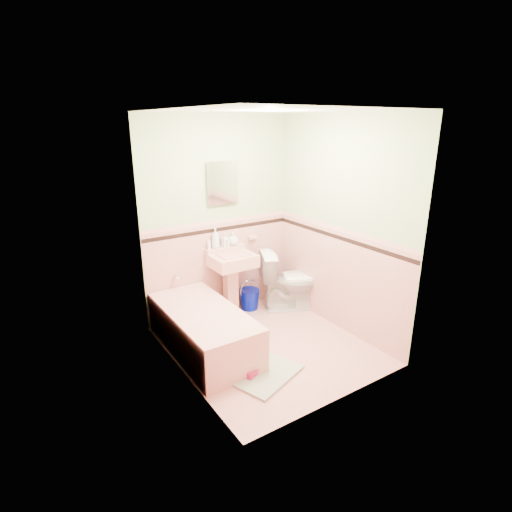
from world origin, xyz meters
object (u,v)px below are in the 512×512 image
medicine_cabinet (222,183)px  soap_bottle_mid (225,240)px  sink (233,286)px  soap_bottle_left (215,238)px  soap_bottle_right (233,239)px  shoe (252,373)px  bathtub (204,331)px  bucket (249,299)px  toilet (290,280)px

medicine_cabinet → soap_bottle_mid: 0.71m
sink → soap_bottle_mid: size_ratio=4.68×
sink → soap_bottle_left: 0.65m
soap_bottle_left → soap_bottle_mid: soap_bottle_left is taller
soap_bottle_right → shoe: (-0.64, -1.45, -0.92)m
shoe → soap_bottle_left: bearing=53.1°
bathtub → soap_bottle_left: size_ratio=5.84×
soap_bottle_mid → shoe: size_ratio=1.17×
soap_bottle_right → bucket: soap_bottle_right is taller
soap_bottle_left → shoe: (-0.38, -1.45, -0.97)m
toilet → shoe: bearing=153.7°
medicine_cabinet → soap_bottle_left: (-0.14, -0.03, -0.67)m
soap_bottle_left → bucket: 0.99m
sink → bucket: bearing=14.3°
bathtub → bucket: size_ratio=5.50×
sink → medicine_cabinet: bearing=90.0°
medicine_cabinet → sink: bearing=-90.0°
bucket → medicine_cabinet: bearing=155.2°
bucket → shoe: 1.57m
shoe → soap_bottle_mid: bearing=48.2°
shoe → sink: bearing=45.6°
soap_bottle_mid → shoe: soap_bottle_mid is taller
sink → soap_bottle_mid: soap_bottle_mid is taller
bathtub → medicine_cabinet: bearing=47.4°
sink → shoe: size_ratio=5.48×
bucket → sink: bearing=-165.7°
bathtub → toilet: size_ratio=1.87×
bathtub → medicine_cabinet: medicine_cabinet is taller
medicine_cabinet → soap_bottle_mid: size_ratio=2.79×
sink → shoe: 1.42m
soap_bottle_left → bathtub: bearing=-127.4°
bathtub → sink: bearing=37.9°
toilet → bucket: toilet is taller
toilet → bathtub: bearing=126.8°
bathtub → toilet: toilet is taller
bucket → soap_bottle_left: bearing=166.2°
soap_bottle_left → toilet: soap_bottle_left is taller
toilet → soap_bottle_mid: bearing=87.3°
sink → soap_bottle_left: soap_bottle_left is taller
soap_bottle_mid → medicine_cabinet: bearing=90.3°
sink → soap_bottle_left: size_ratio=3.27×
medicine_cabinet → soap_bottle_left: 0.69m
soap_bottle_mid → soap_bottle_right: size_ratio=1.07×
soap_bottle_mid → bathtub: bearing=-133.8°
bathtub → shoe: bearing=-77.7°
sink → soap_bottle_mid: (0.00, 0.18, 0.57)m
sink → soap_bottle_left: bearing=127.2°
medicine_cabinet → bucket: 1.60m
soap_bottle_right → toilet: (0.64, -0.38, -0.58)m
medicine_cabinet → bucket: bearing=-24.8°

